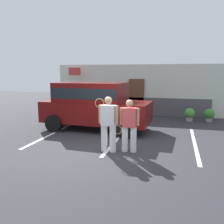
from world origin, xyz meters
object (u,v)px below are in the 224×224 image
object	(u,v)px
potted_plant_by_porch	(190,114)
flag_pole	(72,81)
parked_suv	(94,103)
tennis_player_man	(108,123)
potted_plant_secondary	(209,115)
tennis_player_woman	(129,125)

from	to	relation	value
potted_plant_by_porch	flag_pole	xyz separation A→B (m)	(-6.88, 0.85, 1.58)
flag_pole	parked_suv	bearing A→B (deg)	-53.92
tennis_player_man	flag_pole	world-z (taller)	flag_pole
tennis_player_man	potted_plant_by_porch	bearing A→B (deg)	-111.67
tennis_player_man	flag_pole	distance (m)	7.78
potted_plant_secondary	tennis_player_man	bearing A→B (deg)	-122.50
tennis_player_woman	parked_suv	bearing A→B (deg)	-55.88
tennis_player_man	potted_plant_secondary	world-z (taller)	tennis_player_man
parked_suv	potted_plant_by_porch	world-z (taller)	parked_suv
parked_suv	potted_plant_secondary	xyz separation A→B (m)	(5.07, 3.05, -0.78)
tennis_player_man	flag_pole	xyz separation A→B (m)	(-4.17, 6.48, 1.05)
parked_suv	potted_plant_by_porch	size ratio (longest dim) A/B	6.89
potted_plant_secondary	tennis_player_woman	bearing A→B (deg)	-118.34
parked_suv	tennis_player_man	world-z (taller)	parked_suv
tennis_player_woman	flag_pole	world-z (taller)	flag_pole
parked_suv	potted_plant_by_porch	xyz separation A→B (m)	(4.12, 2.94, -0.77)
potted_plant_by_porch	flag_pole	bearing A→B (deg)	172.97
flag_pole	tennis_player_woman	bearing A→B (deg)	-52.85
tennis_player_woman	potted_plant_secondary	xyz separation A→B (m)	(3.02, 5.60, -0.49)
parked_suv	potted_plant_secondary	size ratio (longest dim) A/B	7.06
parked_suv	tennis_player_man	xyz separation A→B (m)	(1.41, -2.70, -0.23)
potted_plant_by_porch	potted_plant_secondary	size ratio (longest dim) A/B	1.02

